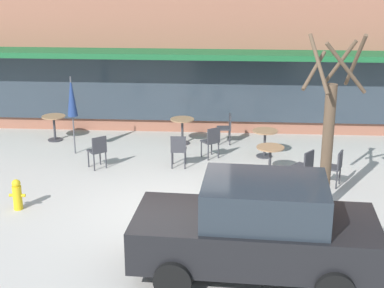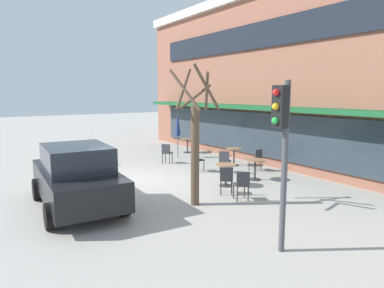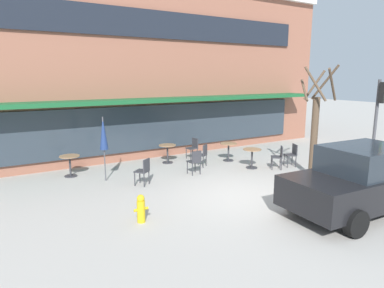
# 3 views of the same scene
# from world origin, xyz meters

# --- Properties ---
(ground_plane) EXTENTS (80.00, 80.00, 0.00)m
(ground_plane) POSITION_xyz_m (0.00, 0.00, 0.00)
(ground_plane) COLOR #ADA8A0
(building_facade) EXTENTS (18.87, 9.10, 7.79)m
(building_facade) POSITION_xyz_m (0.00, 9.97, 3.90)
(building_facade) COLOR #935B47
(building_facade) RESTS_ON ground
(cafe_table_near_wall) EXTENTS (0.70, 0.70, 0.76)m
(cafe_table_near_wall) POSITION_xyz_m (2.25, 2.40, 0.52)
(cafe_table_near_wall) COLOR #333338
(cafe_table_near_wall) RESTS_ON ground
(cafe_table_streetside) EXTENTS (0.70, 0.70, 0.76)m
(cafe_table_streetside) POSITION_xyz_m (2.19, 3.82, 0.52)
(cafe_table_streetside) COLOR #333338
(cafe_table_streetside) RESTS_ON ground
(cafe_table_by_tree) EXTENTS (0.70, 0.70, 0.76)m
(cafe_table_by_tree) POSITION_xyz_m (-0.17, 4.83, 0.52)
(cafe_table_by_tree) COLOR #333338
(cafe_table_by_tree) RESTS_ON ground
(cafe_table_mid_patio) EXTENTS (0.70, 0.70, 0.76)m
(cafe_table_mid_patio) POSITION_xyz_m (-4.03, 4.88, 0.52)
(cafe_table_mid_patio) COLOR #333338
(cafe_table_mid_patio) RESTS_ON ground
(patio_umbrella_green_folded) EXTENTS (0.28, 0.28, 2.20)m
(patio_umbrella_green_folded) POSITION_xyz_m (-3.12, 3.73, 1.63)
(patio_umbrella_green_folded) COLOR #4C4C51
(patio_umbrella_green_folded) RESTS_ON ground
(cafe_chair_0) EXTENTS (0.41, 0.41, 0.89)m
(cafe_chair_0) POSITION_xyz_m (-0.10, 2.79, 0.53)
(cafe_chair_0) COLOR #333338
(cafe_chair_0) RESTS_ON ground
(cafe_chair_1) EXTENTS (0.52, 0.52, 0.89)m
(cafe_chair_1) POSITION_xyz_m (3.78, 1.77, 0.53)
(cafe_chair_1) COLOR #333338
(cafe_chair_1) RESTS_ON ground
(cafe_chair_2) EXTENTS (0.43, 0.43, 0.89)m
(cafe_chair_2) POSITION_xyz_m (1.13, 4.93, 0.53)
(cafe_chair_2) COLOR #333338
(cafe_chair_2) RESTS_ON ground
(cafe_chair_3) EXTENTS (0.56, 0.56, 0.89)m
(cafe_chair_3) POSITION_xyz_m (3.05, 1.78, 0.53)
(cafe_chair_3) COLOR #333338
(cafe_chair_3) RESTS_ON ground
(cafe_chair_4) EXTENTS (0.56, 0.56, 0.89)m
(cafe_chair_4) POSITION_xyz_m (-2.19, 2.59, 0.53)
(cafe_chair_4) COLOR #333338
(cafe_chair_4) RESTS_ON ground
(cafe_chair_5) EXTENTS (0.56, 0.56, 0.89)m
(cafe_chair_5) POSITION_xyz_m (0.73, 3.58, 0.53)
(cafe_chair_5) COLOR #333338
(cafe_chair_5) RESTS_ON ground
(parked_sedan) EXTENTS (4.29, 2.20, 1.76)m
(parked_sedan) POSITION_xyz_m (1.73, -2.44, 0.88)
(parked_sedan) COLOR black
(parked_sedan) RESTS_ON ground
(street_tree) EXTENTS (1.31, 1.31, 3.91)m
(street_tree) POSITION_xyz_m (3.33, 0.41, 1.78)
(street_tree) COLOR brown
(street_tree) RESTS_ON ground
(traffic_light_pole) EXTENTS (0.26, 0.44, 3.40)m
(traffic_light_pole) POSITION_xyz_m (6.68, 0.15, 2.30)
(traffic_light_pole) COLOR #47474C
(traffic_light_pole) RESTS_ON ground
(fire_hydrant) EXTENTS (0.36, 0.20, 0.71)m
(fire_hydrant) POSITION_xyz_m (-3.41, -0.06, 0.35)
(fire_hydrant) COLOR gold
(fire_hydrant) RESTS_ON ground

